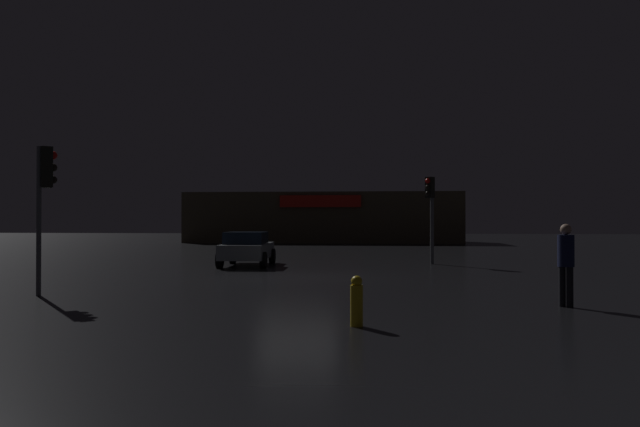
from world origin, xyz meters
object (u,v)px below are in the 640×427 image
store_building (324,218)px  fire_hydrant (357,301)px  car_near (247,248)px  pedestrian (566,258)px  traffic_signal_main (45,184)px  traffic_signal_opposite (431,202)px

store_building → fire_hydrant: (3.81, -38.70, -1.57)m
car_near → pedestrian: bearing=-49.1°
store_building → pedestrian: 36.91m
traffic_signal_main → car_near: bearing=72.9°
traffic_signal_main → car_near: (2.96, 9.62, -2.01)m
store_building → traffic_signal_opposite: bearing=-74.9°
traffic_signal_opposite → car_near: traffic_signal_opposite is taller
traffic_signal_opposite → store_building: bearing=105.1°
car_near → fire_hydrant: (4.75, -13.22, -0.28)m
traffic_signal_main → fire_hydrant: bearing=-25.0°
store_building → pedestrian: store_building is taller
traffic_signal_main → pedestrian: (12.06, -0.88, -1.70)m
traffic_signal_main → pedestrian: bearing=-4.2°
traffic_signal_main → traffic_signal_opposite: 15.25m
traffic_signal_main → store_building: bearing=83.7°
traffic_signal_opposite → car_near: bearing=-167.9°
car_near → pedestrian: pedestrian is taller
car_near → store_building: bearing=87.9°
traffic_signal_main → traffic_signal_opposite: traffic_signal_main is taller
traffic_signal_main → car_near: traffic_signal_main is taller
pedestrian → fire_hydrant: (-4.35, -2.72, -0.59)m
traffic_signal_opposite → pedestrian: bearing=-81.9°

